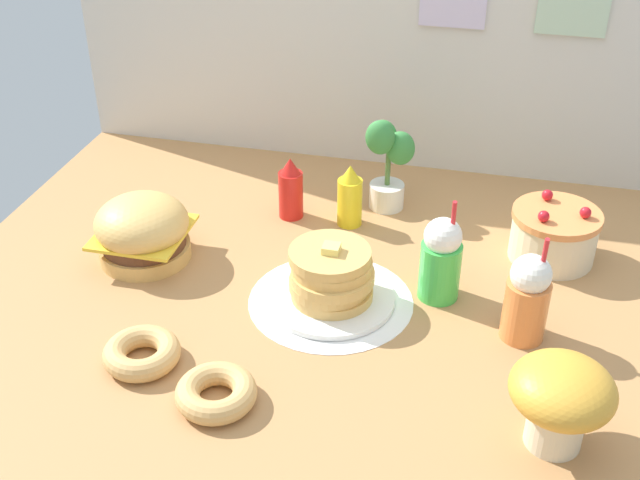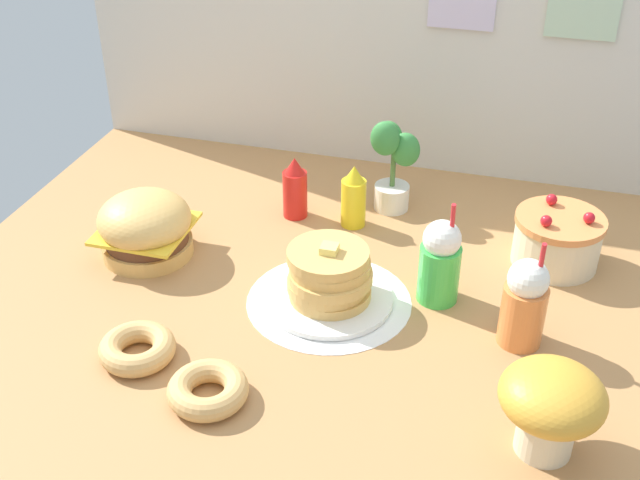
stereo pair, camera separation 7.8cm
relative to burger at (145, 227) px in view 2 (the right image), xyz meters
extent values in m
cube|color=#B27F4C|center=(0.58, -0.12, -0.11)|extent=(2.26, 1.87, 0.02)
cube|color=beige|center=(0.58, 0.81, 0.45)|extent=(2.26, 0.03, 1.09)
cube|color=silver|center=(0.81, 0.79, 0.53)|extent=(0.22, 0.01, 0.18)
cube|color=#B2D1B2|center=(1.19, 0.79, 0.55)|extent=(0.22, 0.01, 0.22)
cylinder|color=white|center=(0.60, -0.09, -0.09)|extent=(0.47, 0.47, 0.00)
cylinder|color=#DBA859|center=(0.00, 0.00, -0.07)|extent=(0.28, 0.28, 0.05)
cylinder|color=#59331E|center=(0.00, 0.00, -0.03)|extent=(0.25, 0.25, 0.04)
cube|color=yellow|center=(0.00, 0.00, -0.01)|extent=(0.26, 0.26, 0.01)
ellipsoid|color=#E5B260|center=(0.00, 0.00, 0.03)|extent=(0.28, 0.28, 0.16)
cylinder|color=white|center=(0.60, -0.09, -0.08)|extent=(0.36, 0.36, 0.02)
cylinder|color=#E0AD5B|center=(0.60, -0.09, -0.06)|extent=(0.23, 0.23, 0.03)
cylinder|color=#E0AD5B|center=(0.60, -0.09, -0.03)|extent=(0.23, 0.23, 0.03)
cylinder|color=#E0AD5B|center=(0.61, -0.09, 0.00)|extent=(0.23, 0.23, 0.03)
cylinder|color=#E0AD5B|center=(0.60, -0.09, 0.03)|extent=(0.22, 0.22, 0.03)
cylinder|color=#E0AD5B|center=(0.60, -0.08, 0.06)|extent=(0.23, 0.23, 0.03)
cube|color=#F7E072|center=(0.60, -0.09, 0.08)|extent=(0.05, 0.05, 0.02)
cylinder|color=beige|center=(1.20, 0.29, -0.03)|extent=(0.25, 0.25, 0.14)
cylinder|color=#EA8C4C|center=(1.20, 0.29, 0.05)|extent=(0.27, 0.27, 0.02)
sphere|color=red|center=(1.28, 0.28, 0.08)|extent=(0.03, 0.03, 0.03)
sphere|color=red|center=(1.17, 0.36, 0.08)|extent=(0.03, 0.03, 0.03)
sphere|color=red|center=(1.16, 0.23, 0.08)|extent=(0.03, 0.03, 0.03)
cylinder|color=red|center=(0.37, 0.34, -0.02)|extent=(0.08, 0.08, 0.16)
cone|color=red|center=(0.37, 0.34, 0.09)|extent=(0.06, 0.06, 0.05)
cylinder|color=yellow|center=(0.57, 0.34, -0.02)|extent=(0.08, 0.08, 0.16)
cone|color=yellow|center=(0.57, 0.34, 0.09)|extent=(0.06, 0.06, 0.05)
cylinder|color=green|center=(0.89, 0.01, -0.01)|extent=(0.12, 0.12, 0.17)
sphere|color=white|center=(0.89, 0.01, 0.10)|extent=(0.11, 0.11, 0.11)
cylinder|color=red|center=(0.91, 0.01, 0.14)|extent=(0.01, 0.04, 0.17)
cylinder|color=orange|center=(1.13, -0.12, -0.01)|extent=(0.12, 0.12, 0.17)
sphere|color=white|center=(1.13, -0.12, 0.10)|extent=(0.11, 0.11, 0.11)
cylinder|color=red|center=(1.15, -0.12, 0.14)|extent=(0.01, 0.04, 0.17)
torus|color=tan|center=(0.19, -0.45, -0.07)|extent=(0.20, 0.20, 0.06)
torus|color=#8CCC8C|center=(0.19, -0.45, -0.06)|extent=(0.19, 0.19, 0.05)
torus|color=tan|center=(0.42, -0.55, -0.07)|extent=(0.20, 0.20, 0.06)
torus|color=brown|center=(0.42, -0.55, -0.06)|extent=(0.19, 0.19, 0.05)
cylinder|color=white|center=(0.66, 0.48, -0.05)|extent=(0.12, 0.12, 0.08)
cylinder|color=#4C7238|center=(0.66, 0.48, 0.06)|extent=(0.02, 0.02, 0.15)
ellipsoid|color=#38843D|center=(0.70, 0.48, 0.13)|extent=(0.10, 0.06, 0.12)
ellipsoid|color=#38843D|center=(0.64, 0.51, 0.15)|extent=(0.10, 0.06, 0.12)
ellipsoid|color=#38843D|center=(0.64, 0.45, 0.17)|extent=(0.10, 0.06, 0.12)
cylinder|color=beige|center=(1.21, -0.49, -0.04)|extent=(0.13, 0.13, 0.11)
ellipsoid|color=gold|center=(1.21, -0.49, 0.06)|extent=(0.23, 0.23, 0.13)
camera|label=1|loc=(1.00, -1.87, 1.27)|focal=45.17mm
camera|label=2|loc=(1.07, -1.85, 1.27)|focal=45.17mm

